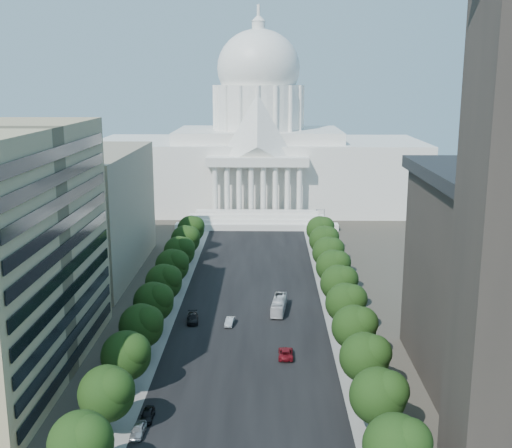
# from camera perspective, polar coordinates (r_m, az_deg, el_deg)

# --- Properties ---
(road_asphalt) EXTENTS (30.00, 260.00, 0.01)m
(road_asphalt) POSITION_cam_1_polar(r_m,az_deg,el_deg) (151.26, -0.29, -5.36)
(road_asphalt) COLOR black
(road_asphalt) RESTS_ON ground
(sidewalk_left) EXTENTS (8.00, 260.00, 0.02)m
(sidewalk_left) POSITION_cam_1_polar(r_m,az_deg,el_deg) (152.86, -7.46, -5.27)
(sidewalk_left) COLOR gray
(sidewalk_left) RESTS_ON ground
(sidewalk_right) EXTENTS (8.00, 260.00, 0.02)m
(sidewalk_right) POSITION_cam_1_polar(r_m,az_deg,el_deg) (152.04, 6.92, -5.36)
(sidewalk_right) COLOR gray
(sidewalk_right) RESTS_ON ground
(capitol) EXTENTS (120.00, 56.00, 73.00)m
(capitol) POSITION_cam_1_polar(r_m,az_deg,el_deg) (240.19, 0.22, 6.28)
(capitol) COLOR white
(capitol) RESTS_ON ground
(office_block_left_far) EXTENTS (38.00, 52.00, 30.00)m
(office_block_left_far) POSITION_cam_1_polar(r_m,az_deg,el_deg) (165.20, -17.10, 1.00)
(office_block_left_far) COLOR gray
(office_block_left_far) RESTS_ON ground
(tree_l_a) EXTENTS (7.79, 7.60, 9.97)m
(tree_l_a) POSITION_cam_1_polar(r_m,az_deg,el_deg) (79.84, -15.12, -18.22)
(tree_l_a) COLOR #33261C
(tree_l_a) RESTS_ON ground
(tree_l_b) EXTENTS (7.79, 7.60, 9.97)m
(tree_l_b) POSITION_cam_1_polar(r_m,az_deg,el_deg) (89.96, -12.98, -14.37)
(tree_l_b) COLOR #33261C
(tree_l_b) RESTS_ON ground
(tree_l_c) EXTENTS (7.79, 7.60, 9.97)m
(tree_l_c) POSITION_cam_1_polar(r_m,az_deg,el_deg) (100.49, -11.33, -11.30)
(tree_l_c) COLOR #33261C
(tree_l_c) RESTS_ON ground
(tree_l_d) EXTENTS (7.79, 7.60, 9.97)m
(tree_l_d) POSITION_cam_1_polar(r_m,az_deg,el_deg) (111.32, -10.02, -8.81)
(tree_l_d) COLOR #33261C
(tree_l_d) RESTS_ON ground
(tree_l_e) EXTENTS (7.79, 7.60, 9.97)m
(tree_l_e) POSITION_cam_1_polar(r_m,az_deg,el_deg) (122.37, -8.97, -6.76)
(tree_l_e) COLOR #33261C
(tree_l_e) RESTS_ON ground
(tree_l_f) EXTENTS (7.79, 7.60, 9.97)m
(tree_l_f) POSITION_cam_1_polar(r_m,az_deg,el_deg) (133.58, -8.09, -5.05)
(tree_l_f) COLOR #33261C
(tree_l_f) RESTS_ON ground
(tree_l_g) EXTENTS (7.79, 7.60, 9.97)m
(tree_l_g) POSITION_cam_1_polar(r_m,az_deg,el_deg) (144.92, -7.36, -3.61)
(tree_l_g) COLOR #33261C
(tree_l_g) RESTS_ON ground
(tree_l_h) EXTENTS (7.79, 7.60, 9.97)m
(tree_l_h) POSITION_cam_1_polar(r_m,az_deg,el_deg) (156.36, -6.73, -2.38)
(tree_l_h) COLOR #33261C
(tree_l_h) RESTS_ON ground
(tree_l_i) EXTENTS (7.79, 7.60, 9.97)m
(tree_l_i) POSITION_cam_1_polar(r_m,az_deg,el_deg) (167.87, -6.19, -1.31)
(tree_l_i) COLOR #33261C
(tree_l_i) RESTS_ON ground
(tree_l_j) EXTENTS (7.79, 7.60, 9.97)m
(tree_l_j) POSITION_cam_1_polar(r_m,az_deg,el_deg) (179.45, -5.72, -0.38)
(tree_l_j) COLOR #33261C
(tree_l_j) RESTS_ON ground
(tree_r_a) EXTENTS (7.79, 7.60, 9.97)m
(tree_r_a) POSITION_cam_1_polar(r_m,az_deg,el_deg) (78.51, 12.59, -18.65)
(tree_r_a) COLOR #33261C
(tree_r_a) RESTS_ON ground
(tree_r_b) EXTENTS (7.79, 7.60, 9.97)m
(tree_r_b) POSITION_cam_1_polar(r_m,az_deg,el_deg) (88.78, 11.03, -14.65)
(tree_r_b) COLOR #33261C
(tree_r_b) RESTS_ON ground
(tree_r_c) EXTENTS (7.79, 7.60, 9.97)m
(tree_r_c) POSITION_cam_1_polar(r_m,az_deg,el_deg) (99.43, 9.83, -11.50)
(tree_r_c) COLOR #33261C
(tree_r_c) RESTS_ON ground
(tree_r_d) EXTENTS (7.79, 7.60, 9.97)m
(tree_r_d) POSITION_cam_1_polar(r_m,az_deg,el_deg) (110.37, 8.89, -8.96)
(tree_r_d) COLOR #33261C
(tree_r_d) RESTS_ON ground
(tree_r_e) EXTENTS (7.79, 7.60, 9.97)m
(tree_r_e) POSITION_cam_1_polar(r_m,az_deg,el_deg) (121.50, 8.13, -6.87)
(tree_r_e) COLOR #33261C
(tree_r_e) RESTS_ON ground
(tree_r_f) EXTENTS (7.79, 7.60, 9.97)m
(tree_r_f) POSITION_cam_1_polar(r_m,az_deg,el_deg) (132.79, 7.50, -5.14)
(tree_r_f) COLOR #33261C
(tree_r_f) RESTS_ON ground
(tree_r_g) EXTENTS (7.79, 7.60, 9.97)m
(tree_r_g) POSITION_cam_1_polar(r_m,az_deg,el_deg) (144.19, 6.98, -3.68)
(tree_r_g) COLOR #33261C
(tree_r_g) RESTS_ON ground
(tree_r_h) EXTENTS (7.79, 7.60, 9.97)m
(tree_r_h) POSITION_cam_1_polar(r_m,az_deg,el_deg) (155.68, 6.53, -2.44)
(tree_r_h) COLOR #33261C
(tree_r_h) RESTS_ON ground
(tree_r_i) EXTENTS (7.79, 7.60, 9.97)m
(tree_r_i) POSITION_cam_1_polar(r_m,az_deg,el_deg) (167.24, 6.14, -1.36)
(tree_r_i) COLOR #33261C
(tree_r_i) RESTS_ON ground
(tree_r_j) EXTENTS (7.79, 7.60, 9.97)m
(tree_r_j) POSITION_cam_1_polar(r_m,az_deg,el_deg) (178.86, 5.81, -0.43)
(tree_r_j) COLOR #33261C
(tree_r_j) RESTS_ON ground
(streetlight_b) EXTENTS (2.61, 0.44, 9.00)m
(streetlight_b) POSITION_cam_1_polar(r_m,az_deg,el_deg) (99.22, 10.80, -11.99)
(streetlight_b) COLOR gray
(streetlight_b) RESTS_ON ground
(streetlight_c) EXTENTS (2.61, 0.44, 9.00)m
(streetlight_c) POSITION_cam_1_polar(r_m,az_deg,el_deg) (122.10, 8.84, -7.11)
(streetlight_c) COLOR gray
(streetlight_c) RESTS_ON ground
(streetlight_d) EXTENTS (2.61, 0.44, 9.00)m
(streetlight_d) POSITION_cam_1_polar(r_m,az_deg,el_deg) (145.68, 7.54, -3.79)
(streetlight_d) COLOR gray
(streetlight_d) RESTS_ON ground
(streetlight_e) EXTENTS (2.61, 0.44, 9.00)m
(streetlight_e) POSITION_cam_1_polar(r_m,az_deg,el_deg) (169.66, 6.60, -1.39)
(streetlight_e) COLOR gray
(streetlight_e) RESTS_ON ground
(streetlight_f) EXTENTS (2.61, 0.44, 9.00)m
(streetlight_f) POSITION_cam_1_polar(r_m,az_deg,el_deg) (193.90, 5.90, 0.41)
(streetlight_f) COLOR gray
(streetlight_f) RESTS_ON ground
(car_dark_a) EXTENTS (1.75, 4.33, 1.47)m
(car_dark_a) POSITION_cam_1_polar(r_m,az_deg,el_deg) (95.52, -9.63, -16.39)
(car_dark_a) COLOR black
(car_dark_a) RESTS_ON ground
(car_silver) EXTENTS (1.99, 4.45, 1.42)m
(car_silver) POSITION_cam_1_polar(r_m,az_deg,el_deg) (126.80, -2.35, -8.67)
(car_silver) COLOR #B8BBC0
(car_silver) RESTS_ON ground
(car_red) EXTENTS (2.59, 5.46, 1.51)m
(car_red) POSITION_cam_1_polar(r_m,az_deg,el_deg) (113.06, 2.66, -11.40)
(car_red) COLOR maroon
(car_red) RESTS_ON ground
(car_dark_b) EXTENTS (2.75, 5.63, 1.58)m
(car_dark_b) POSITION_cam_1_polar(r_m,az_deg,el_deg) (128.74, -5.66, -8.35)
(car_dark_b) COLOR black
(car_dark_b) RESTS_ON ground
(car_parked) EXTENTS (1.84, 4.36, 1.47)m
(car_parked) POSITION_cam_1_polar(r_m,az_deg,el_deg) (92.19, -10.42, -17.58)
(car_parked) COLOR #989B9F
(car_parked) RESTS_ON ground
(city_bus) EXTENTS (3.62, 10.67, 2.91)m
(city_bus) POSITION_cam_1_polar(r_m,az_deg,el_deg) (133.51, 2.05, -7.20)
(city_bus) COLOR silver
(city_bus) RESTS_ON ground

